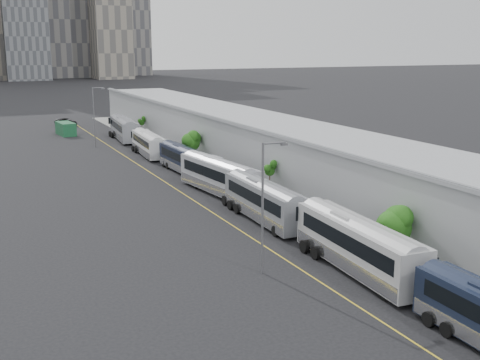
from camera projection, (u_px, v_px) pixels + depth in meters
sidewalk at (299, 199)px, 65.57m from camera, size 10.00×170.00×0.12m
lane_line at (210, 211)px, 61.25m from camera, size 0.12×160.00×0.02m
depot at (331, 165)px, 66.46m from camera, size 12.45×160.40×7.20m
bus_2 at (358, 250)px, 44.44m from camera, size 3.60×14.08×4.08m
bus_3 at (264, 204)px, 57.43m from camera, size 3.03×13.29×3.87m
bus_4 at (218, 179)px, 67.97m from camera, size 4.18×13.98×4.02m
bus_5 at (183, 161)px, 79.50m from camera, size 2.75×12.05×3.50m
bus_6 at (149, 146)px, 91.57m from camera, size 3.16×12.30×3.56m
bus_7 at (124, 131)px, 106.58m from camera, size 3.83×13.79×3.98m
tree_1 at (394, 222)px, 45.62m from camera, size 2.76×2.76×4.75m
tree_2 at (270, 170)px, 65.20m from camera, size 1.12×1.12×3.91m
tree_3 at (191, 140)px, 84.34m from camera, size 2.58×2.58×4.81m
tree_4 at (142, 122)px, 109.66m from camera, size 1.03×1.03×3.37m
street_lamp_near at (265, 200)px, 43.42m from camera, size 2.04×0.22×9.80m
street_lamp_far at (95, 113)px, 98.36m from camera, size 2.04×0.22×9.82m
shipping_container at (66, 129)px, 112.65m from camera, size 3.07×6.00×2.39m
suv at (66, 122)px, 125.53m from camera, size 4.54×6.15×1.55m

